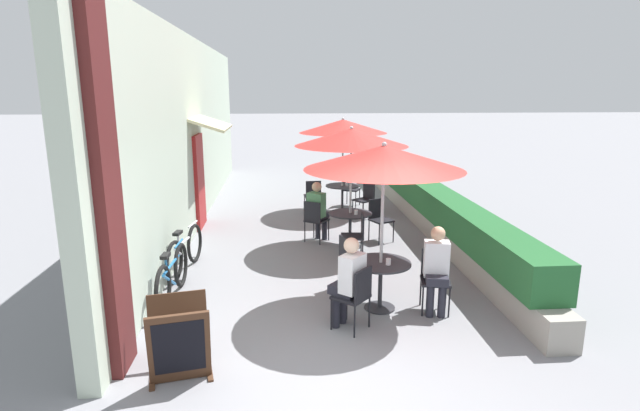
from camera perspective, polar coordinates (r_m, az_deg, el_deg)
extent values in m
plane|color=gray|center=(5.64, 1.99, -20.02)|extent=(120.00, 120.00, 0.00)
cube|color=#B2C1AD|center=(12.20, -14.09, 8.16)|extent=(0.24, 14.62, 4.20)
cube|color=#4C1919|center=(5.67, -23.12, 2.09)|extent=(0.12, 0.56, 4.20)
cube|color=maroon|center=(11.59, -13.59, 2.70)|extent=(0.08, 0.96, 2.10)
cube|color=beige|center=(11.39, -12.39, 9.18)|extent=(0.78, 1.80, 0.30)
cube|color=gray|center=(12.68, 10.69, -0.09)|extent=(0.44, 13.62, 0.45)
cube|color=#235B2D|center=(12.57, 10.79, 2.15)|extent=(0.60, 12.94, 0.56)
cylinder|color=#28282D|center=(7.39, 6.82, -11.50)|extent=(0.44, 0.44, 0.02)
cylinder|color=#28282D|center=(7.26, 6.89, -9.07)|extent=(0.06, 0.06, 0.68)
cylinder|color=#28282D|center=(7.13, 6.97, -6.55)|extent=(0.86, 0.86, 0.02)
cylinder|color=#B7B7BC|center=(6.99, 7.07, -2.98)|extent=(0.04, 0.04, 2.30)
cone|color=red|center=(6.78, 7.32, 5.47)|extent=(2.18, 2.18, 0.33)
sphere|color=#B7B7BC|center=(6.76, 7.36, 6.94)|extent=(0.07, 0.07, 0.07)
cube|color=black|center=(6.61, 3.53, -10.35)|extent=(0.56, 0.56, 0.04)
cube|color=black|center=(6.44, 4.95, -9.02)|extent=(0.27, 0.31, 0.42)
cylinder|color=black|center=(6.93, 3.07, -11.23)|extent=(0.02, 0.02, 0.45)
cylinder|color=black|center=(6.66, 1.31, -12.27)|extent=(0.02, 0.02, 0.45)
cylinder|color=black|center=(6.76, 5.66, -11.95)|extent=(0.02, 0.02, 0.45)
cylinder|color=black|center=(6.48, 3.97, -13.07)|extent=(0.02, 0.02, 0.45)
cylinder|color=#23232D|center=(6.85, 2.59, -11.44)|extent=(0.11, 0.11, 0.47)
cylinder|color=#23232D|center=(6.73, 1.81, -11.90)|extent=(0.11, 0.11, 0.47)
cube|color=#23232D|center=(6.62, 2.88, -9.54)|extent=(0.47, 0.46, 0.12)
cube|color=white|center=(6.48, 3.72, -7.72)|extent=(0.39, 0.40, 0.50)
sphere|color=beige|center=(6.36, 3.62, -4.57)|extent=(0.20, 0.20, 0.20)
cube|color=black|center=(7.27, 13.05, -8.45)|extent=(0.47, 0.47, 0.04)
cube|color=black|center=(7.37, 12.98, -6.40)|extent=(0.38, 0.10, 0.42)
cylinder|color=black|center=(7.17, 11.65, -10.64)|extent=(0.02, 0.02, 0.45)
cylinder|color=black|center=(7.21, 14.55, -10.65)|extent=(0.02, 0.02, 0.45)
cylinder|color=black|center=(7.50, 11.43, -9.53)|extent=(0.02, 0.02, 0.45)
cylinder|color=black|center=(7.54, 14.19, -9.55)|extent=(0.02, 0.02, 0.45)
cylinder|color=#23232D|center=(7.17, 12.47, -10.57)|extent=(0.11, 0.11, 0.47)
cylinder|color=#23232D|center=(7.19, 13.75, -10.58)|extent=(0.11, 0.11, 0.47)
cube|color=#23232D|center=(7.15, 13.16, -8.12)|extent=(0.36, 0.41, 0.12)
cube|color=white|center=(7.17, 13.17, -5.94)|extent=(0.38, 0.28, 0.50)
sphere|color=tan|center=(7.04, 13.34, -3.15)|extent=(0.20, 0.20, 0.20)
cube|color=black|center=(7.85, 4.09, -6.48)|extent=(0.51, 0.51, 0.04)
cube|color=black|center=(7.70, 2.88, -5.20)|extent=(0.15, 0.37, 0.42)
cylinder|color=black|center=(7.86, 5.85, -8.24)|extent=(0.02, 0.02, 0.45)
cylinder|color=black|center=(8.15, 4.61, -7.41)|extent=(0.02, 0.02, 0.45)
cylinder|color=black|center=(7.70, 3.48, -8.66)|extent=(0.02, 0.02, 0.45)
cylinder|color=black|center=(8.00, 2.31, -7.78)|extent=(0.02, 0.02, 0.45)
cylinder|color=white|center=(7.03, 7.82, -6.38)|extent=(0.07, 0.07, 0.09)
cylinder|color=#28282D|center=(10.03, 3.42, -4.68)|extent=(0.44, 0.44, 0.02)
cylinder|color=#28282D|center=(9.93, 3.45, -2.82)|extent=(0.06, 0.06, 0.68)
cylinder|color=#28282D|center=(9.85, 3.48, -0.92)|extent=(0.86, 0.86, 0.02)
cylinder|color=#B7B7BC|center=(9.74, 3.51, 1.71)|extent=(0.04, 0.04, 2.30)
cone|color=red|center=(9.59, 3.60, 7.80)|extent=(2.18, 2.18, 0.33)
sphere|color=#B7B7BC|center=(9.58, 3.62, 8.84)|extent=(0.07, 0.07, 0.07)
cube|color=black|center=(10.26, -0.37, -1.69)|extent=(0.56, 0.56, 0.04)
cube|color=black|center=(10.06, -0.91, -0.77)|extent=(0.33, 0.24, 0.42)
cylinder|color=black|center=(10.39, 0.99, -2.80)|extent=(0.02, 0.02, 0.45)
cylinder|color=black|center=(10.56, -0.71, -2.53)|extent=(0.02, 0.02, 0.45)
cylinder|color=black|center=(10.09, -0.01, -3.29)|extent=(0.02, 0.02, 0.45)
cylinder|color=black|center=(10.27, -1.75, -3.00)|extent=(0.02, 0.02, 0.45)
cylinder|color=#23232D|center=(10.43, 0.51, -2.67)|extent=(0.11, 0.11, 0.47)
cylinder|color=#23232D|center=(10.51, -0.24, -2.55)|extent=(0.11, 0.11, 0.47)
cube|color=#23232D|center=(10.32, -0.12, -1.15)|extent=(0.45, 0.47, 0.12)
cube|color=#4C8456|center=(10.17, -0.43, 0.08)|extent=(0.40, 0.37, 0.50)
sphere|color=tan|center=(10.11, -0.38, 2.14)|extent=(0.20, 0.20, 0.20)
cube|color=black|center=(9.17, 3.71, -3.55)|extent=(0.43, 0.43, 0.04)
cube|color=black|center=(9.13, 4.89, -2.28)|extent=(0.06, 0.38, 0.42)
cylinder|color=black|center=(9.40, 2.53, -4.55)|extent=(0.02, 0.02, 0.45)
cylinder|color=black|center=(9.06, 2.61, -5.24)|extent=(0.02, 0.02, 0.45)
cylinder|color=black|center=(9.42, 4.72, -4.54)|extent=(0.02, 0.02, 0.45)
cylinder|color=black|center=(9.08, 4.89, -5.23)|extent=(0.02, 0.02, 0.45)
cube|color=black|center=(10.33, 7.03, -1.69)|extent=(0.53, 0.53, 0.04)
cube|color=black|center=(10.43, 6.46, -0.35)|extent=(0.36, 0.19, 0.42)
cylinder|color=black|center=(10.15, 6.79, -3.28)|extent=(0.02, 0.02, 0.45)
cylinder|color=black|center=(10.36, 8.39, -2.99)|extent=(0.02, 0.02, 0.45)
cylinder|color=black|center=(10.43, 5.61, -2.80)|extent=(0.02, 0.02, 0.45)
cylinder|color=black|center=(10.64, 7.20, -2.52)|extent=(0.02, 0.02, 0.45)
cylinder|color=white|center=(9.72, 4.15, -0.77)|extent=(0.07, 0.07, 0.09)
cylinder|color=#28282D|center=(12.80, 2.55, -0.72)|extent=(0.44, 0.44, 0.02)
cylinder|color=#28282D|center=(12.72, 2.56, 0.76)|extent=(0.06, 0.06, 0.68)
cylinder|color=#28282D|center=(12.65, 2.58, 2.26)|extent=(0.86, 0.86, 0.02)
cylinder|color=#B7B7BC|center=(12.57, 2.60, 4.33)|extent=(0.04, 0.04, 2.30)
cone|color=red|center=(12.45, 2.65, 9.05)|extent=(2.18, 2.18, 0.33)
sphere|color=#B7B7BC|center=(12.44, 2.66, 9.85)|extent=(0.07, 0.07, 0.07)
cube|color=black|center=(13.42, 3.61, 1.83)|extent=(0.53, 0.53, 0.04)
cube|color=black|center=(13.43, 2.87, 2.77)|extent=(0.19, 0.36, 0.42)
cylinder|color=black|center=(13.24, 4.10, 0.68)|extent=(0.02, 0.02, 0.45)
cylinder|color=black|center=(13.58, 4.55, 0.99)|extent=(0.02, 0.02, 0.45)
cylinder|color=black|center=(13.35, 2.62, 0.80)|extent=(0.02, 0.02, 0.45)
cylinder|color=black|center=(13.68, 3.10, 1.10)|extent=(0.02, 0.02, 0.45)
cube|color=black|center=(12.57, -0.87, 1.08)|extent=(0.43, 0.43, 0.04)
cube|color=black|center=(12.35, -0.75, 1.86)|extent=(0.38, 0.06, 0.42)
cylinder|color=black|center=(12.82, -0.18, 0.29)|extent=(0.02, 0.02, 0.45)
cylinder|color=black|center=(12.77, -1.78, 0.24)|extent=(0.02, 0.02, 0.45)
cylinder|color=black|center=(12.47, 0.07, -0.07)|extent=(0.02, 0.02, 0.45)
cylinder|color=black|center=(12.42, -1.57, -0.13)|extent=(0.02, 0.02, 0.45)
cube|color=black|center=(12.15, 4.97, 0.61)|extent=(0.56, 0.56, 0.04)
cube|color=black|center=(12.23, 5.61, 1.69)|extent=(0.24, 0.33, 0.42)
cylinder|color=black|center=(12.21, 3.75, -0.39)|extent=(0.02, 0.02, 0.45)
cylinder|color=black|center=(11.95, 4.92, -0.71)|extent=(0.02, 0.02, 0.45)
cylinder|color=black|center=(12.45, 4.97, -0.15)|extent=(0.02, 0.02, 0.45)
cylinder|color=black|center=(12.20, 6.14, -0.45)|extent=(0.02, 0.02, 0.45)
cylinder|color=white|center=(12.58, 3.09, 2.46)|extent=(0.07, 0.07, 0.09)
torus|color=black|center=(8.30, -15.62, -6.56)|extent=(0.10, 0.71, 0.71)
torus|color=black|center=(7.38, -17.50, -9.19)|extent=(0.10, 0.71, 0.71)
cylinder|color=#236BA8|center=(7.77, -16.60, -6.46)|extent=(0.08, 0.79, 0.04)
cylinder|color=#236BA8|center=(7.67, -16.85, -8.14)|extent=(0.07, 0.58, 0.38)
cylinder|color=#236BA8|center=(7.49, -17.19, -6.40)|extent=(0.04, 0.04, 0.25)
cube|color=black|center=(7.45, -17.26, -5.51)|extent=(0.11, 0.23, 0.05)
cylinder|color=#236BA8|center=(8.15, -15.85, -4.20)|extent=(0.05, 0.46, 0.03)
torus|color=black|center=(9.37, -14.14, -4.20)|extent=(0.17, 0.71, 0.71)
torus|color=black|center=(8.46, -16.32, -6.22)|extent=(0.17, 0.71, 0.71)
cylinder|color=silver|center=(8.85, -15.25, -3.97)|extent=(0.17, 0.79, 0.04)
cylinder|color=silver|center=(8.75, -15.57, -5.41)|extent=(0.13, 0.58, 0.38)
cylinder|color=silver|center=(8.57, -15.91, -3.83)|extent=(0.04, 0.04, 0.25)
cube|color=black|center=(8.54, -15.96, -3.04)|extent=(0.13, 0.23, 0.05)
cylinder|color=silver|center=(9.23, -14.34, -2.08)|extent=(0.10, 0.46, 0.03)
cube|color=#422819|center=(6.00, -15.86, -13.60)|extent=(0.68, 0.36, 0.85)
cube|color=black|center=(6.01, -15.87, -13.37)|extent=(0.55, 0.27, 0.65)
cube|color=#422819|center=(5.64, -15.79, -15.40)|extent=(0.68, 0.36, 0.85)
cube|color=black|center=(5.62, -15.80, -15.34)|extent=(0.55, 0.27, 0.65)
cube|color=#422819|center=(6.03, -12.54, -17.83)|extent=(0.16, 0.48, 0.02)
cube|color=#422819|center=(6.04, -18.58, -18.20)|extent=(0.16, 0.48, 0.02)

